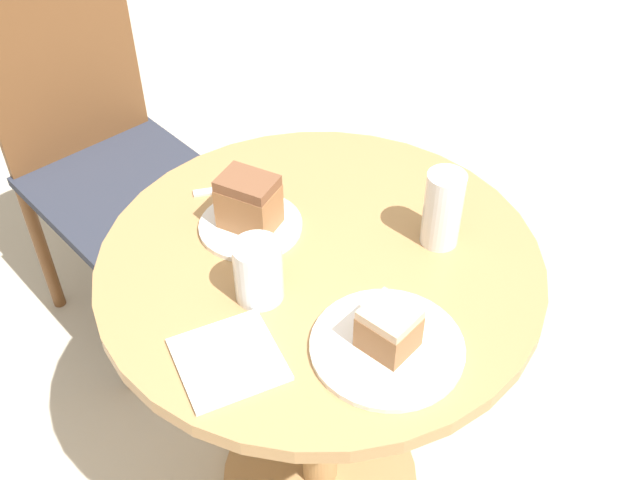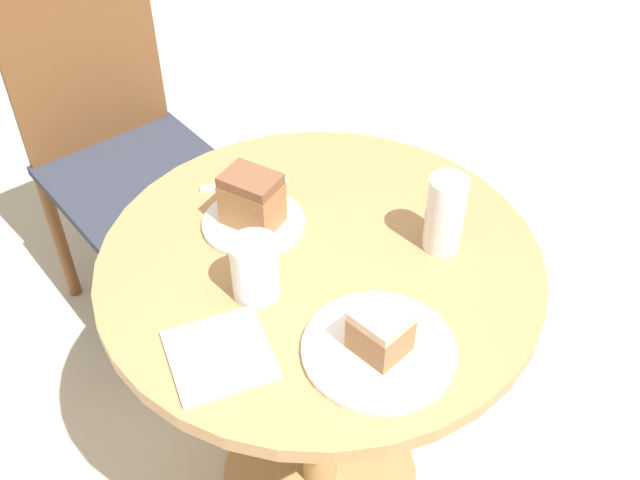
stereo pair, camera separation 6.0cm
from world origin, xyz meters
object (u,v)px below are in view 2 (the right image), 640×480
(plate_near, at_px, (254,223))
(plate_far, at_px, (379,350))
(cake_slice_near, at_px, (252,199))
(glass_water, at_px, (445,217))
(glass_lemonade, at_px, (255,271))
(chair, at_px, (125,154))
(cake_slice_far, at_px, (380,332))

(plate_near, xyz_separation_m, plate_far, (-0.01, -0.38, 0.00))
(cake_slice_near, relative_size, glass_water, 0.84)
(plate_near, bearing_deg, glass_lemonade, -120.80)
(cake_slice_near, height_order, glass_lemonade, cake_slice_near)
(plate_far, xyz_separation_m, glass_water, (0.25, 0.13, 0.06))
(glass_water, bearing_deg, plate_near, 134.35)
(chair, relative_size, glass_lemonade, 8.63)
(glass_lemonade, bearing_deg, plate_far, -69.50)
(plate_near, relative_size, cake_slice_near, 1.55)
(glass_lemonade, distance_m, glass_water, 0.35)
(glass_water, bearing_deg, chair, 103.40)
(cake_slice_far, bearing_deg, glass_water, 26.67)
(cake_slice_near, xyz_separation_m, glass_water, (0.24, -0.25, 0.01))
(cake_slice_near, relative_size, glass_lemonade, 1.12)
(plate_far, relative_size, glass_lemonade, 2.20)
(cake_slice_near, bearing_deg, glass_water, -45.65)
(glass_water, bearing_deg, cake_slice_near, 134.35)
(plate_far, height_order, glass_lemonade, glass_lemonade)
(cake_slice_near, relative_size, cake_slice_far, 1.37)
(cake_slice_far, bearing_deg, cake_slice_near, 89.01)
(cake_slice_near, bearing_deg, cake_slice_far, -90.99)
(chair, height_order, plate_far, chair)
(cake_slice_far, height_order, glass_water, glass_water)
(glass_water, bearing_deg, cake_slice_far, -153.33)
(plate_near, xyz_separation_m, glass_water, (0.24, -0.25, 0.06))
(glass_water, bearing_deg, plate_far, -153.33)
(glass_lemonade, relative_size, glass_water, 0.75)
(cake_slice_near, height_order, glass_water, glass_water)
(plate_near, height_order, glass_water, glass_water)
(cake_slice_far, relative_size, glass_lemonade, 0.82)
(plate_far, bearing_deg, plate_near, 89.01)
(plate_far, height_order, cake_slice_far, cake_slice_far)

